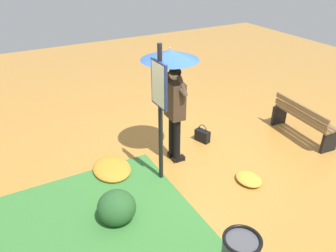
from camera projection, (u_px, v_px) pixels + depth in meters
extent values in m
plane|color=#B27A33|center=(190.00, 161.00, 6.13)|extent=(18.00, 18.00, 0.00)
cylinder|color=black|center=(177.00, 141.00, 5.92)|extent=(0.12, 0.12, 0.86)
cylinder|color=black|center=(172.00, 136.00, 6.06)|extent=(0.12, 0.12, 0.86)
cube|color=black|center=(179.00, 159.00, 6.12)|extent=(0.12, 0.23, 0.08)
cube|color=black|center=(174.00, 154.00, 6.26)|extent=(0.12, 0.23, 0.08)
cube|color=#473323|center=(175.00, 100.00, 5.63)|extent=(0.39, 0.26, 0.64)
sphere|color=beige|center=(175.00, 74.00, 5.41)|extent=(0.20, 0.20, 0.20)
ellipsoid|color=black|center=(175.00, 72.00, 5.40)|extent=(0.20, 0.20, 0.15)
cylinder|color=#473323|center=(183.00, 93.00, 5.38)|extent=(0.18, 0.13, 0.18)
cylinder|color=#473323|center=(182.00, 86.00, 5.37)|extent=(0.24, 0.11, 0.33)
cube|color=black|center=(179.00, 77.00, 5.36)|extent=(0.07, 0.02, 0.14)
cylinder|color=#473323|center=(170.00, 84.00, 5.64)|extent=(0.11, 0.10, 0.09)
cylinder|color=#473323|center=(170.00, 79.00, 5.58)|extent=(0.10, 0.09, 0.23)
cylinder|color=#A5A5AD|center=(170.00, 61.00, 5.42)|extent=(0.02, 0.02, 0.41)
cone|color=#264C8C|center=(170.00, 55.00, 5.38)|extent=(0.96, 0.96, 0.16)
sphere|color=#A5A5AD|center=(170.00, 48.00, 5.33)|extent=(0.02, 0.02, 0.02)
cylinder|color=black|center=(160.00, 118.00, 5.11)|extent=(0.07, 0.07, 2.30)
cube|color=navy|center=(159.00, 85.00, 4.84)|extent=(0.44, 0.04, 0.70)
cube|color=silver|center=(158.00, 85.00, 4.83)|extent=(0.38, 0.01, 0.64)
cube|color=black|center=(202.00, 136.00, 6.69)|extent=(0.33, 0.22, 0.24)
torus|color=black|center=(203.00, 129.00, 6.61)|extent=(0.17, 0.07, 0.18)
cube|color=black|center=(329.00, 141.00, 6.31)|extent=(0.09, 0.36, 0.44)
cube|color=black|center=(279.00, 115.00, 7.29)|extent=(0.09, 0.36, 0.44)
cube|color=brown|center=(309.00, 115.00, 6.74)|extent=(1.40, 0.23, 0.04)
cube|color=brown|center=(305.00, 117.00, 6.69)|extent=(1.40, 0.23, 0.04)
cube|color=brown|center=(301.00, 118.00, 6.63)|extent=(1.40, 0.23, 0.04)
cube|color=brown|center=(300.00, 114.00, 6.57)|extent=(1.40, 0.18, 0.10)
cube|color=brown|center=(301.00, 107.00, 6.50)|extent=(1.40, 0.18, 0.10)
torus|color=black|center=(242.00, 240.00, 3.45)|extent=(0.42, 0.42, 0.04)
ellipsoid|color=#285628|center=(117.00, 207.00, 4.69)|extent=(0.55, 0.55, 0.49)
ellipsoid|color=#1E421E|center=(118.00, 203.00, 4.89)|extent=(0.33, 0.33, 0.33)
ellipsoid|color=#C68428|center=(112.00, 169.00, 5.77)|extent=(0.79, 0.63, 0.17)
ellipsoid|color=gold|center=(249.00, 179.00, 5.58)|extent=(0.48, 0.38, 0.11)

